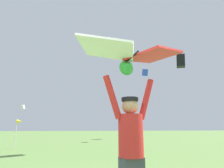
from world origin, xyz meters
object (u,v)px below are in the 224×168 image
kite_flyer_person (131,148)px  distant_kite_black_far_center (181,61)px  held_stunt_kite (131,56)px  marker_flag (19,123)px  distant_kite_white_mid_left (23,107)px  distant_kite_teal_low_left (154,50)px  distant_kite_blue_high_right (145,73)px

kite_flyer_person → distant_kite_black_far_center: (8.07, 11.58, 6.33)m
held_stunt_kite → marker_flag: size_ratio=1.01×
distant_kite_black_far_center → kite_flyer_person: bearing=-124.9°
distant_kite_white_mid_left → distant_kite_teal_low_left: size_ratio=1.18×
distant_kite_black_far_center → distant_kite_blue_high_right: size_ratio=1.23×
distant_kite_blue_high_right → distant_kite_white_mid_left: (-19.16, 13.72, -3.31)m
distant_kite_teal_low_left → marker_flag: size_ratio=0.48×
marker_flag → distant_kite_blue_high_right: bearing=39.2°
distant_kite_black_far_center → distant_kite_teal_low_left: 4.55m
distant_kite_black_far_center → distant_kite_blue_high_right: 6.72m
distant_kite_white_mid_left → marker_flag: bearing=-71.5°
distant_kite_black_far_center → distant_kite_blue_high_right: distant_kite_blue_high_right is taller
distant_kite_teal_low_left → kite_flyer_person: bearing=-114.8°
kite_flyer_person → distant_kite_blue_high_right: bearing=69.2°
distant_kite_black_far_center → distant_kite_teal_low_left: distant_kite_teal_low_left is taller
kite_flyer_person → distant_kite_teal_low_left: distant_kite_teal_low_left is taller
kite_flyer_person → distant_kite_teal_low_left: 18.90m
kite_flyer_person → held_stunt_kite: size_ratio=1.15×
distant_kite_black_far_center → distant_kite_white_mid_left: (-20.33, 20.27, -2.39)m
held_stunt_kite → distant_kite_blue_high_right: size_ratio=1.69×
distant_kite_white_mid_left → marker_flag: size_ratio=0.57×
held_stunt_kite → distant_kite_black_far_center: 15.03m
held_stunt_kite → marker_flag: (-4.54, 8.89, -0.79)m
distant_kite_blue_high_right → distant_kite_white_mid_left: bearing=144.4°
distant_kite_black_far_center → distant_kite_blue_high_right: bearing=100.1°
distant_kite_blue_high_right → kite_flyer_person: bearing=-110.8°
held_stunt_kite → distant_kite_teal_low_left: (6.96, 15.14, 7.73)m
distant_kite_white_mid_left → marker_flag: distant_kite_white_mid_left is taller
distant_kite_black_far_center → marker_flag: bearing=-167.7°
kite_flyer_person → distant_kite_white_mid_left: bearing=111.1°
marker_flag → distant_kite_teal_low_left: bearing=28.5°
kite_flyer_person → distant_kite_teal_low_left: size_ratio=2.41×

